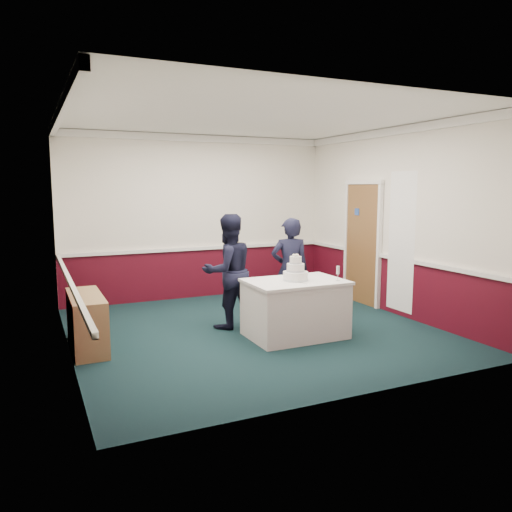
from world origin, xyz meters
name	(u,v)px	position (x,y,z in m)	size (l,w,h in m)	color
ground	(254,330)	(0.00, 0.00, 0.00)	(5.00, 5.00, 0.00)	#142B31
room_shell	(242,193)	(0.08, 0.61, 1.97)	(5.00, 5.00, 3.00)	white
sideboard	(87,322)	(-2.28, 0.16, 0.35)	(0.41, 1.20, 0.70)	#A07B4D
cake_table	(295,308)	(0.39, -0.49, 0.40)	(1.32, 0.92, 0.79)	white
wedding_cake	(296,272)	(0.39, -0.49, 0.90)	(0.35, 0.35, 0.36)	white
cake_knife	(301,283)	(0.36, -0.69, 0.79)	(0.01, 0.22, 0.01)	silver
champagne_flute	(338,271)	(0.89, -0.77, 0.93)	(0.05, 0.05, 0.21)	silver
person_man	(228,271)	(-0.27, 0.33, 0.84)	(0.81, 0.63, 1.67)	black
person_woman	(290,270)	(0.72, 0.26, 0.80)	(0.58, 0.38, 1.60)	black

